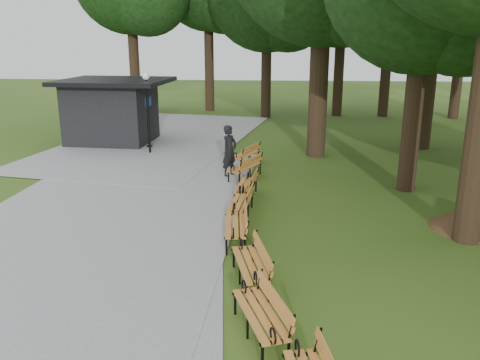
# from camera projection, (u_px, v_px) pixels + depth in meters

# --- Properties ---
(ground) EXTENTS (100.00, 100.00, 0.00)m
(ground) POSITION_uv_depth(u_px,v_px,m) (230.00, 262.00, 11.48)
(ground) COLOR #345418
(ground) RESTS_ON ground
(path) EXTENTS (12.00, 38.00, 0.06)m
(path) POSITION_uv_depth(u_px,v_px,m) (104.00, 213.00, 14.62)
(path) COLOR gray
(path) RESTS_ON ground
(person) EXTENTS (0.77, 0.84, 1.93)m
(person) POSITION_uv_depth(u_px,v_px,m) (229.00, 151.00, 18.31)
(person) COLOR black
(person) RESTS_ON ground
(kiosk) EXTENTS (5.24, 4.64, 3.10)m
(kiosk) POSITION_uv_depth(u_px,v_px,m) (111.00, 111.00, 24.13)
(kiosk) COLOR black
(kiosk) RESTS_ON ground
(lamp_post) EXTENTS (0.32, 0.32, 3.47)m
(lamp_post) POSITION_uv_depth(u_px,v_px,m) (147.00, 95.00, 22.69)
(lamp_post) COLOR black
(lamp_post) RESTS_ON ground
(bench_1) EXTENTS (1.24, 2.00, 0.88)m
(bench_1) POSITION_uv_depth(u_px,v_px,m) (260.00, 314.00, 8.52)
(bench_1) COLOR #C8782E
(bench_1) RESTS_ON ground
(bench_2) EXTENTS (1.07, 2.00, 0.88)m
(bench_2) POSITION_uv_depth(u_px,v_px,m) (250.00, 264.00, 10.39)
(bench_2) COLOR #C8782E
(bench_2) RESTS_ON ground
(bench_3) EXTENTS (0.80, 1.95, 0.88)m
(bench_3) POSITION_uv_depth(u_px,v_px,m) (235.00, 225.00, 12.55)
(bench_3) COLOR #C8782E
(bench_3) RESTS_ON ground
(bench_4) EXTENTS (0.80, 1.95, 0.88)m
(bench_4) POSITION_uv_depth(u_px,v_px,m) (241.00, 202.00, 14.32)
(bench_4) COLOR #C8782E
(bench_4) RESTS_ON ground
(bench_5) EXTENTS (0.83, 1.95, 0.88)m
(bench_5) POSITION_uv_depth(u_px,v_px,m) (246.00, 186.00, 15.87)
(bench_5) COLOR #C8782E
(bench_5) RESTS_ON ground
(bench_6) EXTENTS (1.38, 1.99, 0.88)m
(bench_6) POSITION_uv_depth(u_px,v_px,m) (245.00, 167.00, 18.16)
(bench_6) COLOR #C8782E
(bench_6) RESTS_ON ground
(bench_7) EXTENTS (1.30, 2.00, 0.88)m
(bench_7) POSITION_uv_depth(u_px,v_px,m) (245.00, 154.00, 20.10)
(bench_7) COLOR #C8782E
(bench_7) RESTS_ON ground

